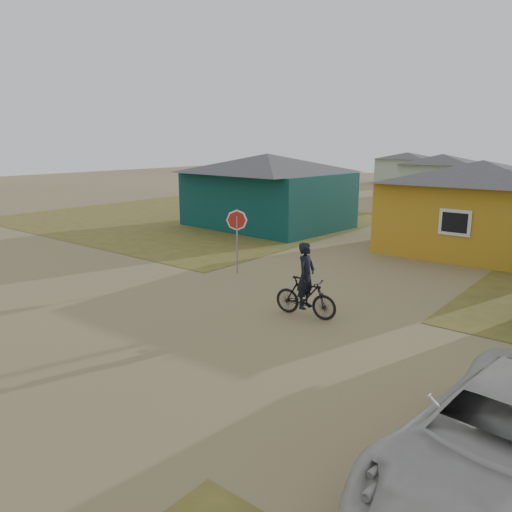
# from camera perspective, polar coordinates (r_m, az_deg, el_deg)

# --- Properties ---
(ground) EXTENTS (120.00, 120.00, 0.00)m
(ground) POSITION_cam_1_polar(r_m,az_deg,el_deg) (12.77, -5.79, -8.59)
(ground) COLOR olive
(grass_nw) EXTENTS (20.00, 18.00, 0.00)m
(grass_nw) POSITION_cam_1_polar(r_m,az_deg,el_deg) (31.33, -7.30, 4.37)
(grass_nw) COLOR olive
(grass_nw) RESTS_ON ground
(house_teal) EXTENTS (8.93, 7.08, 4.00)m
(house_teal) POSITION_cam_1_polar(r_m,az_deg,el_deg) (27.78, 1.29, 7.62)
(house_teal) COLOR #093532
(house_teal) RESTS_ON ground
(house_yellow) EXTENTS (7.72, 6.76, 3.90)m
(house_yellow) POSITION_cam_1_polar(r_m,az_deg,el_deg) (23.30, 24.12, 5.30)
(house_yellow) COLOR #BB881C
(house_yellow) RESTS_ON ground
(house_pale_west) EXTENTS (7.04, 6.15, 3.60)m
(house_pale_west) POSITION_cam_1_polar(r_m,az_deg,el_deg) (44.85, 20.42, 8.65)
(house_pale_west) COLOR #A6B59C
(house_pale_west) RESTS_ON ground
(house_pale_north) EXTENTS (6.28, 5.81, 3.40)m
(house_pale_north) POSITION_cam_1_polar(r_m,az_deg,el_deg) (58.89, 16.83, 9.68)
(house_pale_north) COLOR #A6B59C
(house_pale_north) RESTS_ON ground
(stop_sign) EXTENTS (0.74, 0.21, 2.31)m
(stop_sign) POSITION_cam_1_polar(r_m,az_deg,el_deg) (17.80, -2.20, 3.41)
(stop_sign) COLOR gray
(stop_sign) RESTS_ON ground
(cyclist) EXTENTS (1.87, 0.71, 2.06)m
(cyclist) POSITION_cam_1_polar(r_m,az_deg,el_deg) (13.59, 5.70, -3.89)
(cyclist) COLOR black
(cyclist) RESTS_ON ground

